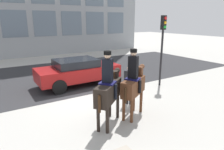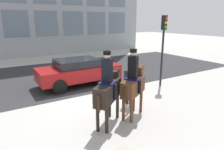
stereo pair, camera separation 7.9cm
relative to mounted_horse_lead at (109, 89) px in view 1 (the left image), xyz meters
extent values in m
plane|color=#B2AFA8|center=(0.51, 2.42, -1.27)|extent=(80.00, 80.00, 0.00)
cube|color=#2D2D30|center=(0.51, 7.17, -1.27)|extent=(25.06, 8.50, 0.01)
cube|color=slate|center=(-0.87, 15.25, 1.90)|extent=(2.21, 0.02, 2.43)
cube|color=slate|center=(1.89, 15.25, 1.90)|extent=(2.21, 0.02, 2.43)
cube|color=slate|center=(4.65, 15.25, 1.90)|extent=(2.21, 0.02, 2.43)
cube|color=slate|center=(7.40, 15.25, 1.90)|extent=(2.21, 0.02, 2.43)
cube|color=slate|center=(10.16, 15.25, 1.90)|extent=(2.21, 0.02, 2.43)
cube|color=black|center=(-0.02, -0.02, -0.08)|extent=(1.47, 1.32, 0.63)
cylinder|color=black|center=(0.31, 0.45, -0.83)|extent=(0.11, 0.11, 0.87)
cylinder|color=black|center=(0.50, 0.21, -0.83)|extent=(0.11, 0.11, 0.87)
cylinder|color=black|center=(-0.55, -0.25, -0.83)|extent=(0.11, 0.11, 0.87)
cylinder|color=black|center=(-0.36, -0.49, -0.83)|extent=(0.11, 0.11, 0.87)
cube|color=black|center=(0.50, 0.41, 0.24)|extent=(0.31, 0.31, 0.46)
cube|color=#382314|center=(0.41, 0.33, 0.26)|extent=(0.08, 0.09, 0.41)
ellipsoid|color=black|center=(0.72, 0.59, 0.42)|extent=(0.39, 0.37, 0.20)
cube|color=silver|center=(0.80, 0.66, 0.44)|extent=(0.13, 0.12, 0.08)
cylinder|color=#382314|center=(-0.65, -0.53, -0.19)|extent=(0.09, 0.09, 0.55)
cube|color=#14144C|center=(-0.08, -0.07, 0.26)|extent=(0.66, 0.66, 0.05)
cube|color=black|center=(-0.08, -0.07, 0.67)|extent=(0.37, 0.39, 0.76)
sphere|color=#D1A889|center=(-0.08, -0.07, 1.16)|extent=(0.22, 0.22, 0.22)
cylinder|color=black|center=(-0.08, -0.07, 1.23)|extent=(0.24, 0.24, 0.12)
cylinder|color=black|center=(-0.25, 0.14, -0.02)|extent=(0.11, 0.11, 0.51)
cylinder|color=black|center=(0.09, -0.28, -0.02)|extent=(0.11, 0.11, 0.51)
cube|color=#59331E|center=(1.05, 0.03, -0.11)|extent=(1.35, 1.04, 0.58)
cylinder|color=#59331E|center=(1.39, 0.40, -0.84)|extent=(0.11, 0.11, 0.87)
cylinder|color=#59331E|center=(1.54, 0.13, -0.84)|extent=(0.11, 0.11, 0.87)
cylinder|color=#59331E|center=(0.57, -0.08, -0.84)|extent=(0.11, 0.11, 0.87)
cylinder|color=#59331E|center=(0.72, -0.34, -0.84)|extent=(0.11, 0.11, 0.87)
cube|color=#59331E|center=(1.55, 0.32, 0.25)|extent=(0.29, 0.31, 0.54)
cube|color=#382314|center=(1.45, 0.26, 0.27)|extent=(0.07, 0.09, 0.48)
ellipsoid|color=#59331E|center=(1.79, 0.45, 0.47)|extent=(0.37, 0.33, 0.19)
cube|color=silver|center=(1.87, 0.50, 0.49)|extent=(0.12, 0.10, 0.08)
cylinder|color=#382314|center=(0.45, -0.32, -0.21)|extent=(0.09, 0.09, 0.55)
cube|color=#14144C|center=(1.00, -0.01, 0.20)|extent=(0.58, 0.61, 0.05)
cube|color=black|center=(1.00, -0.01, 0.63)|extent=(0.35, 0.39, 0.79)
sphere|color=#D1A889|center=(1.00, -0.01, 1.14)|extent=(0.22, 0.22, 0.22)
cylinder|color=black|center=(1.00, -0.01, 1.21)|extent=(0.24, 0.24, 0.12)
cylinder|color=black|center=(0.86, 0.23, -0.05)|extent=(0.11, 0.11, 0.47)
cylinder|color=black|center=(1.13, -0.24, -0.05)|extent=(0.11, 0.11, 0.47)
cylinder|color=#232328|center=(1.65, 0.93, -0.84)|extent=(0.13, 0.13, 0.86)
cylinder|color=#232328|center=(1.56, 1.07, -0.84)|extent=(0.13, 0.13, 0.86)
cube|color=#232328|center=(1.60, 1.00, -0.10)|extent=(0.40, 0.46, 0.61)
sphere|color=#D1A889|center=(1.60, 1.00, 0.31)|extent=(0.20, 0.20, 0.20)
cube|color=#232328|center=(1.47, 0.70, 0.07)|extent=(0.51, 0.37, 0.09)
cone|color=orange|center=(1.17, 0.52, 0.07)|extent=(0.18, 0.13, 0.04)
cube|color=maroon|center=(0.82, 4.62, -0.56)|extent=(4.43, 1.88, 0.69)
cube|color=black|center=(0.71, 4.62, -0.01)|extent=(2.22, 1.65, 0.41)
cylinder|color=black|center=(2.19, 3.76, -0.90)|extent=(0.73, 0.23, 0.73)
cylinder|color=black|center=(2.19, 5.48, -0.90)|extent=(0.73, 0.23, 0.73)
cylinder|color=black|center=(-0.56, 3.76, -0.90)|extent=(0.73, 0.23, 0.73)
cylinder|color=black|center=(-0.56, 5.48, -0.90)|extent=(0.73, 0.23, 0.73)
cylinder|color=black|center=(4.59, 2.16, 0.24)|extent=(0.11, 0.11, 3.02)
cube|color=black|center=(4.59, 2.16, 2.11)|extent=(0.24, 0.19, 0.72)
sphere|color=red|center=(4.59, 2.04, 2.32)|extent=(0.15, 0.15, 0.15)
sphere|color=orange|center=(4.59, 2.04, 2.11)|extent=(0.15, 0.15, 0.15)
sphere|color=green|center=(4.59, 2.04, 1.89)|extent=(0.15, 0.15, 0.15)
camera|label=1|loc=(-3.24, -5.39, 2.22)|focal=32.00mm
camera|label=2|loc=(-3.17, -5.43, 2.22)|focal=32.00mm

